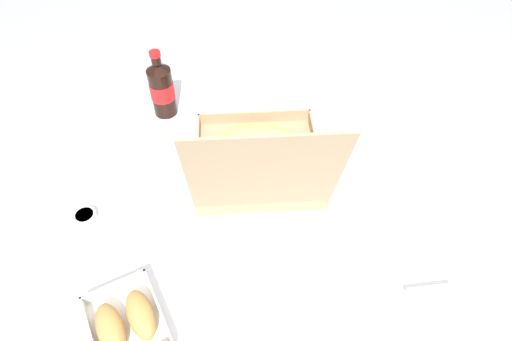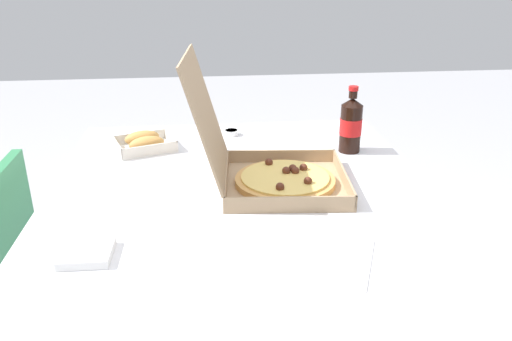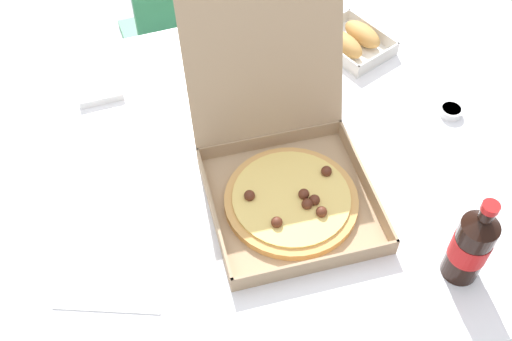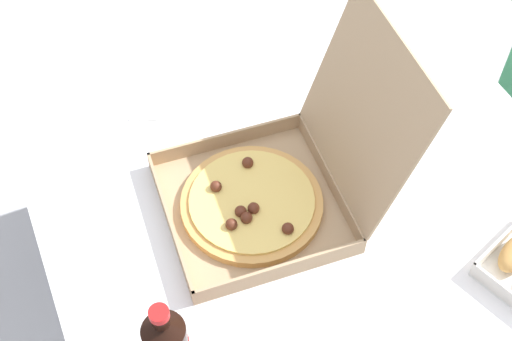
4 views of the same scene
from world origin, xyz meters
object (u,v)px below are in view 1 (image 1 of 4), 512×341
pizza_box_open (259,162)px  bread_side_box (126,322)px  napkin_pile (438,310)px  dipping_sauce_cup (85,217)px  cola_bottle (162,88)px  paper_menu (385,137)px

pizza_box_open → bread_side_box: pizza_box_open is taller
napkin_pile → pizza_box_open: bearing=-53.6°
bread_side_box → napkin_pile: bread_side_box is taller
pizza_box_open → dipping_sauce_cup: bearing=10.6°
cola_bottle → paper_menu: (-0.65, 0.21, -0.09)m
pizza_box_open → bread_side_box: (0.34, 0.39, -0.03)m
bread_side_box → paper_menu: size_ratio=1.09×
paper_menu → dipping_sauce_cup: 0.88m
bread_side_box → paper_menu: bearing=-147.0°
cola_bottle → napkin_pile: cola_bottle is taller
bread_side_box → cola_bottle: cola_bottle is taller
cola_bottle → pizza_box_open: bearing=130.0°
bread_side_box → napkin_pile: bearing=174.7°
pizza_box_open → paper_menu: bearing=-167.1°
pizza_box_open → dipping_sauce_cup: pizza_box_open is taller
bread_side_box → dipping_sauce_cup: size_ratio=4.09×
pizza_box_open → bread_side_box: bearing=48.7°
bread_side_box → paper_menu: (-0.74, -0.48, -0.02)m
bread_side_box → cola_bottle: (-0.09, -0.69, 0.07)m
bread_side_box → napkin_pile: size_ratio=2.08×
bread_side_box → dipping_sauce_cup: 0.33m
cola_bottle → dipping_sauce_cup: (0.21, 0.39, -0.08)m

